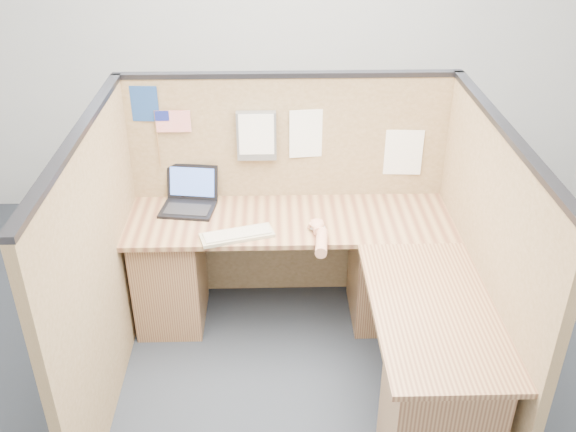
{
  "coord_description": "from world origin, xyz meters",
  "views": [
    {
      "loc": [
        -0.1,
        -2.65,
        2.66
      ],
      "look_at": [
        -0.02,
        0.5,
        0.85
      ],
      "focal_mm": 40.0,
      "sensor_mm": 36.0,
      "label": 1
    }
  ],
  "objects_px": {
    "keyboard": "(237,235)",
    "laptop": "(188,198)",
    "l_desk": "(324,303)",
    "mouse": "(317,227)"
  },
  "relations": [
    {
      "from": "keyboard",
      "to": "laptop",
      "type": "bearing_deg",
      "value": 113.53
    },
    {
      "from": "l_desk",
      "to": "laptop",
      "type": "bearing_deg",
      "value": 144.87
    },
    {
      "from": "l_desk",
      "to": "keyboard",
      "type": "distance_m",
      "value": 0.63
    },
    {
      "from": "l_desk",
      "to": "keyboard",
      "type": "xyz_separation_m",
      "value": [
        -0.49,
        0.19,
        0.35
      ]
    },
    {
      "from": "laptop",
      "to": "keyboard",
      "type": "relative_size",
      "value": 0.8
    },
    {
      "from": "laptop",
      "to": "mouse",
      "type": "bearing_deg",
      "value": -13.9
    },
    {
      "from": "l_desk",
      "to": "laptop",
      "type": "distance_m",
      "value": 1.06
    },
    {
      "from": "l_desk",
      "to": "laptop",
      "type": "xyz_separation_m",
      "value": [
        -0.81,
        0.57,
        0.39
      ]
    },
    {
      "from": "l_desk",
      "to": "mouse",
      "type": "xyz_separation_m",
      "value": [
        -0.03,
        0.25,
        0.36
      ]
    },
    {
      "from": "keyboard",
      "to": "l_desk",
      "type": "bearing_deg",
      "value": -37.38
    }
  ]
}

